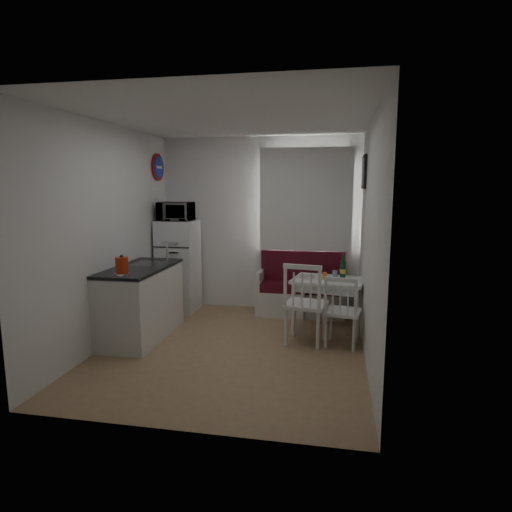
{
  "coord_description": "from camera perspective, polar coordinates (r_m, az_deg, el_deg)",
  "views": [
    {
      "loc": [
        1.15,
        -4.63,
        1.87
      ],
      "look_at": [
        0.18,
        0.5,
        1.02
      ],
      "focal_mm": 30.0,
      "sensor_mm": 36.0,
      "label": 1
    }
  ],
  "objects": [
    {
      "name": "curtain",
      "position": [
        6.3,
        6.63,
        7.44
      ],
      "size": [
        1.35,
        0.02,
        1.5
      ],
      "primitive_type": "cube",
      "color": "white",
      "rests_on": "wall_back"
    },
    {
      "name": "dining_table",
      "position": [
        5.67,
        9.62,
        -3.79
      ],
      "size": [
        1.0,
        0.78,
        0.68
      ],
      "rotation": [
        0.0,
        0.0,
        -0.17
      ],
      "color": "white",
      "rests_on": "floor"
    },
    {
      "name": "wall_left",
      "position": [
        5.36,
        -19.01,
        2.67
      ],
      "size": [
        0.02,
        3.5,
        2.6
      ],
      "primitive_type": "cube",
      "color": "white",
      "rests_on": "floor"
    },
    {
      "name": "wall_right",
      "position": [
        4.68,
        14.91,
        1.97
      ],
      "size": [
        0.02,
        3.5,
        2.6
      ],
      "primitive_type": "cube",
      "color": "white",
      "rests_on": "floor"
    },
    {
      "name": "wine_bottle",
      "position": [
        5.72,
        11.51,
        -1.36
      ],
      "size": [
        0.08,
        0.08,
        0.31
      ],
      "primitive_type": null,
      "color": "#144023",
      "rests_on": "dining_table"
    },
    {
      "name": "kitchen_counter",
      "position": [
        5.51,
        -15.01,
        -5.91
      ],
      "size": [
        0.62,
        1.32,
        1.16
      ],
      "color": "white",
      "rests_on": "floor"
    },
    {
      "name": "fridge",
      "position": [
        6.57,
        -10.28,
        -1.27
      ],
      "size": [
        0.55,
        0.55,
        1.37
      ],
      "primitive_type": "cube",
      "color": "white",
      "rests_on": "floor"
    },
    {
      "name": "chair_right",
      "position": [
        5.05,
        11.51,
        -6.31
      ],
      "size": [
        0.47,
        0.45,
        0.46
      ],
      "rotation": [
        0.0,
        0.0,
        -0.19
      ],
      "color": "white",
      "rests_on": "floor"
    },
    {
      "name": "kettle",
      "position": [
        4.91,
        -17.45,
        -1.23
      ],
      "size": [
        0.17,
        0.17,
        0.22
      ],
      "primitive_type": "cylinder",
      "color": "#B72A0E",
      "rests_on": "kitchen_counter"
    },
    {
      "name": "plate",
      "position": [
        5.68,
        6.62,
        -2.8
      ],
      "size": [
        0.24,
        0.24,
        0.02
      ],
      "primitive_type": "cylinder",
      "color": "white",
      "rests_on": "dining_table"
    },
    {
      "name": "wall_sign",
      "position": [
        6.63,
        -12.88,
        11.46
      ],
      "size": [
        0.03,
        0.4,
        0.4
      ],
      "primitive_type": "cylinder",
      "rotation": [
        0.0,
        1.57,
        0.0
      ],
      "color": "#1C30A8",
      "rests_on": "wall_left"
    },
    {
      "name": "drinking_glass_orange",
      "position": [
        5.6,
        9.13,
        -2.64
      ],
      "size": [
        0.06,
        0.06,
        0.1
      ],
      "primitive_type": "cylinder",
      "color": "orange",
      "rests_on": "dining_table"
    },
    {
      "name": "floor",
      "position": [
        5.12,
        -3.1,
        -12.14
      ],
      "size": [
        3.0,
        3.5,
        0.02
      ],
      "primitive_type": "cube",
      "color": "#977650",
      "rests_on": "ground"
    },
    {
      "name": "wall_back",
      "position": [
        6.51,
        0.46,
        4.24
      ],
      "size": [
        3.0,
        0.02,
        2.6
      ],
      "primitive_type": "cube",
      "color": "white",
      "rests_on": "floor"
    },
    {
      "name": "chair_left",
      "position": [
        5.02,
        6.61,
        -5.25
      ],
      "size": [
        0.54,
        0.52,
        0.53
      ],
      "rotation": [
        0.0,
        0.0,
        -0.17
      ],
      "color": "white",
      "rests_on": "floor"
    },
    {
      "name": "picture_frame",
      "position": [
        5.74,
        14.18,
        10.79
      ],
      "size": [
        0.04,
        0.52,
        0.42
      ],
      "primitive_type": "cube",
      "color": "black",
      "rests_on": "wall_right"
    },
    {
      "name": "drinking_glass_blue",
      "position": [
        5.69,
        10.47,
        -2.44
      ],
      "size": [
        0.06,
        0.06,
        0.1
      ],
      "primitive_type": "cylinder",
      "color": "#769BC8",
      "rests_on": "dining_table"
    },
    {
      "name": "ceiling",
      "position": [
        4.83,
        -3.38,
        17.96
      ],
      "size": [
        3.0,
        3.5,
        0.02
      ],
      "primitive_type": "cube",
      "color": "white",
      "rests_on": "wall_back"
    },
    {
      "name": "bench",
      "position": [
        6.35,
        6.02,
        -5.03
      ],
      "size": [
        1.29,
        0.5,
        0.92
      ],
      "color": "white",
      "rests_on": "floor"
    },
    {
      "name": "microwave",
      "position": [
        6.43,
        -10.65,
        5.86
      ],
      "size": [
        0.49,
        0.33,
        0.27
      ],
      "primitive_type": "imported",
      "color": "white",
      "rests_on": "fridge"
    },
    {
      "name": "wall_front",
      "position": [
        3.15,
        -10.86,
        -1.28
      ],
      "size": [
        3.0,
        0.02,
        2.6
      ],
      "primitive_type": "cube",
      "color": "white",
      "rests_on": "floor"
    },
    {
      "name": "window",
      "position": [
        6.37,
        6.67,
        7.0
      ],
      "size": [
        1.22,
        0.06,
        1.47
      ],
      "primitive_type": "cube",
      "color": "white",
      "rests_on": "wall_back"
    }
  ]
}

